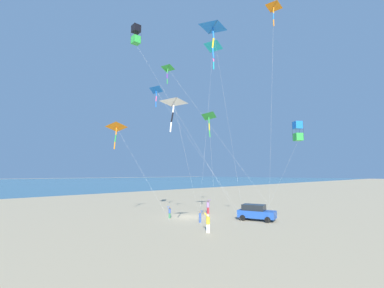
% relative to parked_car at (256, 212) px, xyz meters
% --- Properties ---
extents(ground_plane, '(600.00, 600.00, 0.00)m').
position_rel_parked_car_xyz_m(ground_plane, '(7.40, 4.15, -0.95)').
color(ground_plane, tan).
extents(parked_car, '(4.66, 3.06, 1.85)m').
position_rel_parked_car_xyz_m(parked_car, '(0.00, 0.00, 0.00)').
color(parked_car, '#1E479E').
rests_on(parked_car, ground_plane).
extents(cooler_box, '(0.62, 0.42, 0.42)m').
position_rel_parked_car_xyz_m(cooler_box, '(2.27, -0.16, -0.74)').
color(cooler_box, '#EF4C93').
rests_on(cooler_box, ground_plane).
extents(person_adult_flyer, '(0.63, 0.51, 1.98)m').
position_rel_parked_car_xyz_m(person_adult_flyer, '(7.54, 0.24, 0.13)').
color(person_adult_flyer, '#B72833').
rests_on(person_adult_flyer, ground_plane).
extents(person_child_green_jacket, '(0.65, 0.65, 1.84)m').
position_rel_parked_car_xyz_m(person_child_green_jacket, '(-0.38, 8.85, 0.05)').
color(person_child_green_jacket, silver).
rests_on(person_child_green_jacket, ground_plane).
extents(person_child_grey_jacket, '(0.49, 0.39, 1.49)m').
position_rel_parked_car_xyz_m(person_child_grey_jacket, '(8.27, 6.51, -0.14)').
color(person_child_grey_jacket, '#3D7F51').
rests_on(person_child_grey_jacket, ground_plane).
extents(person_bystander_far, '(0.37, 0.45, 1.38)m').
position_rel_parked_car_xyz_m(person_bystander_far, '(3.59, 5.84, -0.20)').
color(person_bystander_far, '#335199').
rests_on(person_bystander_far, ground_plane).
extents(kite_delta_yellow_midlevel, '(7.06, 10.12, 18.56)m').
position_rel_parked_car_xyz_m(kite_delta_yellow_midlevel, '(-8.44, 9.97, 17.21)').
color(kite_delta_yellow_midlevel, orange).
rests_on(kite_delta_yellow_midlevel, ground_plane).
extents(kite_box_purple_drifting, '(6.55, 3.26, 10.82)m').
position_rel_parked_car_xyz_m(kite_box_purple_drifting, '(-6.20, 1.59, 8.88)').
color(kite_box_purple_drifting, blue).
rests_on(kite_box_purple_drifting, ground_plane).
extents(kite_delta_long_streamer_left, '(6.03, 12.55, 19.89)m').
position_rel_parked_car_xyz_m(kite_delta_long_streamer_left, '(-1.99, 9.69, 18.53)').
color(kite_delta_long_streamer_left, blue).
rests_on(kite_delta_long_streamer_left, ground_plane).
extents(kite_box_red_high_left, '(4.38, 12.56, 20.70)m').
position_rel_parked_car_xyz_m(kite_box_red_high_left, '(4.57, 14.13, 18.75)').
color(kite_box_red_high_left, black).
rests_on(kite_box_red_high_left, ground_plane).
extents(kite_delta_rainbow_low_near, '(4.71, 8.12, 11.65)m').
position_rel_parked_car_xyz_m(kite_delta_rainbow_low_near, '(-1.68, 14.24, 10.35)').
color(kite_delta_rainbow_low_near, white).
rests_on(kite_delta_rainbow_low_near, ground_plane).
extents(kite_delta_black_fish_shape, '(6.46, 5.48, 11.82)m').
position_rel_parked_car_xyz_m(kite_delta_black_fish_shape, '(11.82, 12.20, 10.28)').
color(kite_delta_black_fish_shape, orange).
rests_on(kite_delta_black_fish_shape, ground_plane).
extents(kite_delta_small_distant, '(6.82, 8.70, 11.12)m').
position_rel_parked_car_xyz_m(kite_delta_small_distant, '(-1.82, 10.22, 9.76)').
color(kite_delta_small_distant, green).
rests_on(kite_delta_small_distant, ground_plane).
extents(kite_delta_magenta_far_left, '(5.81, 3.60, 22.08)m').
position_rel_parked_car_xyz_m(kite_delta_magenta_far_left, '(3.21, 3.80, 20.51)').
color(kite_delta_magenta_far_left, '#1EB7C6').
rests_on(kite_delta_magenta_far_left, ground_plane).
extents(kite_delta_long_streamer_right, '(5.77, 10.63, 15.82)m').
position_rel_parked_car_xyz_m(kite_delta_long_streamer_right, '(7.01, 9.79, 14.39)').
color(kite_delta_long_streamer_right, blue).
rests_on(kite_delta_long_streamer_right, ground_plane).
extents(kite_delta_teal_far_right, '(5.54, 13.28, 16.31)m').
position_rel_parked_car_xyz_m(kite_delta_teal_far_right, '(2.10, 11.84, 14.97)').
color(kite_delta_teal_far_right, green).
rests_on(kite_delta_teal_far_right, ground_plane).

